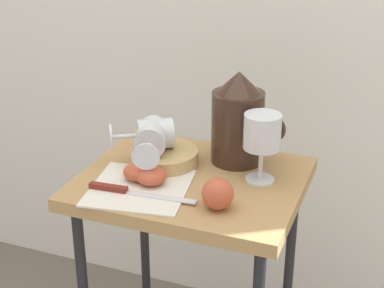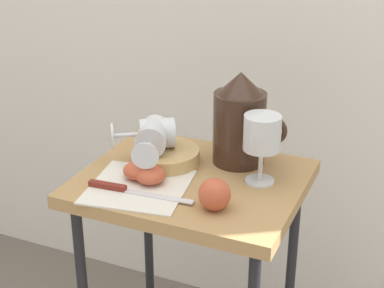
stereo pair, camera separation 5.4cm
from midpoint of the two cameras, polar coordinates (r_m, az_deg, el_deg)
name	(u,v)px [view 1 (the left image)]	position (r m, az deg, el deg)	size (l,w,h in m)	color
table	(192,210)	(1.36, -1.13, -6.35)	(0.48, 0.40, 0.68)	#AD8451
linen_napkin	(140,188)	(1.28, -6.21, -4.18)	(0.20, 0.21, 0.00)	silver
basket_tray	(164,157)	(1.38, -3.81, -1.25)	(0.16, 0.16, 0.04)	tan
pitcher	(238,126)	(1.37, 3.29, 1.75)	(0.17, 0.12, 0.22)	#382319
wine_glass_upright	(262,135)	(1.27, 5.51, 0.83)	(0.08, 0.08, 0.15)	silver
wine_glass_tipped_near	(151,138)	(1.35, -5.03, 0.58)	(0.11, 0.17, 0.07)	silver
wine_glass_tipped_far	(153,134)	(1.37, -4.86, 0.94)	(0.16, 0.13, 0.07)	silver
apple_half_left	(151,176)	(1.28, -5.10, -3.07)	(0.07, 0.07, 0.04)	#C15133
apple_half_right	(138,172)	(1.31, -6.35, -2.64)	(0.07, 0.07, 0.04)	#C15133
apple_whole	(218,194)	(1.19, 1.17, -4.79)	(0.07, 0.07, 0.07)	#C15133
knife	(126,191)	(1.26, -7.55, -4.46)	(0.24, 0.03, 0.01)	silver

